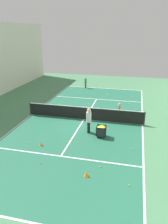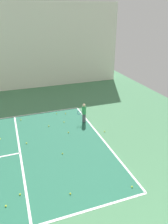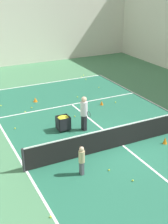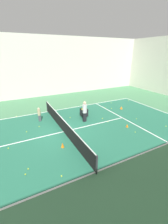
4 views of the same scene
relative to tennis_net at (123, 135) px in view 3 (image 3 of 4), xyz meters
name	(u,v)px [view 3 (image 3 of 4)]	position (x,y,z in m)	size (l,w,h in m)	color
ground_plane	(123,146)	(0.00, 0.00, -0.54)	(36.11, 36.11, 0.00)	#477F56
court_playing_area	(123,146)	(0.00, 0.00, -0.54)	(9.08, 20.34, 0.00)	#23664C
line_baseline_far	(45,83)	(0.00, 10.17, -0.54)	(9.08, 0.10, 0.00)	white
line_sideline_left	(27,171)	(-4.54, 0.00, -0.54)	(0.10, 20.34, 0.00)	white
line_service_far	(72,104)	(0.00, 5.59, -0.54)	(9.08, 0.10, 0.00)	white
line_centre_service	(123,145)	(0.00, 0.00, -0.54)	(0.10, 11.19, 0.00)	white
hall_enclosure_far	(18,20)	(0.00, 16.13, 3.20)	(20.85, 0.15, 7.48)	silver
tennis_net	(123,135)	(0.00, 0.00, 0.00)	(9.38, 0.10, 1.05)	#2D2D33
coach_at_net	(84,111)	(-0.87, 2.21, 0.48)	(0.39, 0.69, 1.79)	black
child_midcourt	(82,159)	(-2.67, -1.16, 0.16)	(0.27, 0.27, 1.22)	#4C4C56
ball_cart	(63,120)	(-1.82, 2.64, 0.00)	(0.62, 0.56, 0.77)	black
training_cone_0	(35,100)	(-1.82, 7.01, -0.41)	(0.27, 0.27, 0.27)	orange
training_cone_1	(165,140)	(1.83, -0.72, -0.38)	(0.21, 0.21, 0.33)	orange
training_cone_2	(102,103)	(1.58, 4.71, -0.41)	(0.20, 0.20, 0.25)	orange
tennis_ball_1	(15,128)	(-3.95, 3.88, -0.51)	(0.07, 0.07, 0.07)	yellow
tennis_ball_2	(99,87)	(2.94, 7.50, -0.51)	(0.07, 0.07, 0.07)	yellow
tennis_ball_5	(68,142)	(-2.13, 1.40, -0.51)	(0.07, 0.07, 0.07)	yellow
tennis_ball_6	(75,116)	(-0.62, 3.86, -0.51)	(0.07, 0.07, 0.07)	yellow
tennis_ball_7	(25,112)	(-2.87, 5.71, -0.51)	(0.07, 0.07, 0.07)	yellow
tennis_ball_9	(109,170)	(-1.61, -1.45, -0.51)	(0.07, 0.07, 0.07)	yellow
tennis_ball_10	(32,108)	(-2.34, 6.13, -0.51)	(0.07, 0.07, 0.07)	yellow
tennis_ball_12	(81,77)	(2.95, 10.25, -0.51)	(0.07, 0.07, 0.07)	yellow
tennis_ball_14	(51,217)	(-4.63, -2.86, -0.51)	(0.07, 0.07, 0.07)	yellow
tennis_ball_15	(115,102)	(2.51, 4.65, -0.51)	(0.07, 0.07, 0.07)	yellow
tennis_ball_16	(84,75)	(3.31, 10.60, -0.51)	(0.07, 0.07, 0.07)	yellow
tennis_ball_23	(87,114)	(0.15, 3.90, -0.51)	(0.07, 0.07, 0.07)	yellow
tennis_ball_24	(133,180)	(-1.17, -2.45, -0.51)	(0.07, 0.07, 0.07)	yellow
tennis_ball_30	(86,79)	(3.00, 9.60, -0.51)	(0.07, 0.07, 0.07)	yellow
tennis_ball_32	(1,106)	(-3.88, 7.24, -0.51)	(0.07, 0.07, 0.07)	yellow
tennis_ball_34	(77,97)	(0.82, 6.51, -0.51)	(0.07, 0.07, 0.07)	yellow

